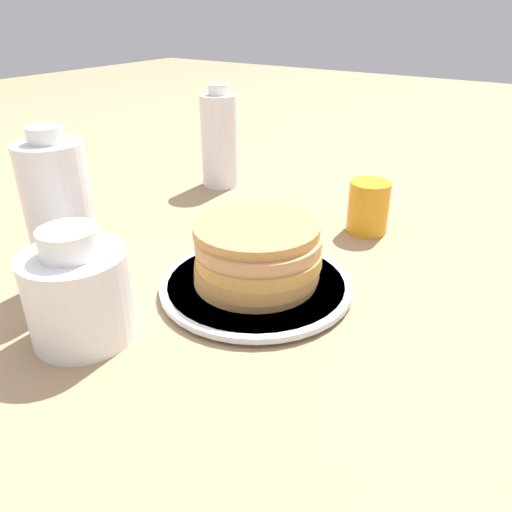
{
  "coord_description": "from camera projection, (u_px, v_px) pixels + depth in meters",
  "views": [
    {
      "loc": [
        -0.45,
        -0.27,
        0.32
      ],
      "look_at": [
        -0.01,
        0.02,
        0.05
      ],
      "focal_mm": 35.0,
      "sensor_mm": 36.0,
      "label": 1
    }
  ],
  "objects": [
    {
      "name": "ground_plane",
      "position": [
        277.0,
        291.0,
        0.61
      ],
      "size": [
        4.0,
        4.0,
        0.0
      ],
      "primitive_type": "plane",
      "color": "#9E7F5B"
    },
    {
      "name": "plate",
      "position": [
        256.0,
        285.0,
        0.61
      ],
      "size": [
        0.24,
        0.24,
        0.01
      ],
      "color": "silver",
      "rests_on": "ground_plane"
    },
    {
      "name": "pancake_stack",
      "position": [
        257.0,
        254.0,
        0.6
      ],
      "size": [
        0.16,
        0.16,
        0.07
      ],
      "color": "tan",
      "rests_on": "plate"
    },
    {
      "name": "juice_glass",
      "position": [
        368.0,
        207.0,
        0.76
      ],
      "size": [
        0.06,
        0.06,
        0.08
      ],
      "color": "orange",
      "rests_on": "ground_plane"
    },
    {
      "name": "cream_jug",
      "position": [
        78.0,
        292.0,
        0.51
      ],
      "size": [
        0.11,
        0.11,
        0.12
      ],
      "color": "white",
      "rests_on": "ground_plane"
    },
    {
      "name": "water_bottle_near",
      "position": [
        219.0,
        140.0,
        0.93
      ],
      "size": [
        0.07,
        0.07,
        0.19
      ],
      "color": "white",
      "rests_on": "ground_plane"
    },
    {
      "name": "water_bottle_far",
      "position": [
        61.0,
        217.0,
        0.59
      ],
      "size": [
        0.08,
        0.08,
        0.2
      ],
      "color": "white",
      "rests_on": "ground_plane"
    }
  ]
}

